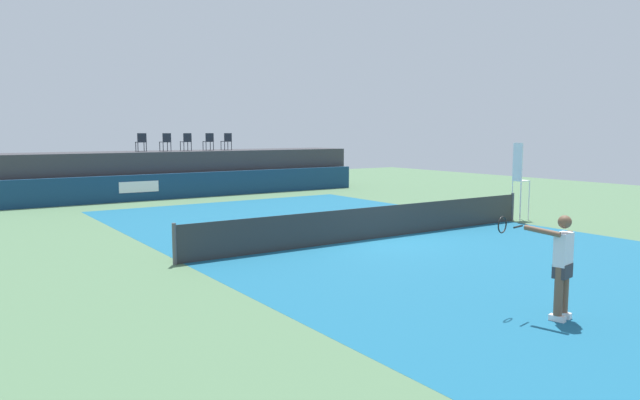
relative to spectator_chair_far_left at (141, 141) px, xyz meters
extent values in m
plane|color=#4C704C|center=(2.20, -12.30, -2.69)|extent=(48.00, 48.00, 0.00)
cube|color=#16597A|center=(2.20, -15.30, -2.69)|extent=(12.00, 22.00, 0.00)
cube|color=navy|center=(2.20, -1.80, -2.09)|extent=(18.00, 0.20, 1.20)
cube|color=white|center=(-0.76, -1.91, -2.03)|extent=(1.80, 0.02, 0.50)
cube|color=#38383D|center=(2.20, 0.00, -1.59)|extent=(18.00, 2.80, 2.20)
cylinder|color=#1E232D|center=(0.21, 0.27, -0.27)|extent=(0.04, 0.04, 0.44)
cylinder|color=#1E232D|center=(-0.19, 0.28, -0.27)|extent=(0.04, 0.04, 0.44)
cylinder|color=#1E232D|center=(0.20, -0.13, -0.27)|extent=(0.04, 0.04, 0.44)
cylinder|color=#1E232D|center=(-0.21, -0.12, -0.27)|extent=(0.04, 0.04, 0.44)
cube|color=#1E232D|center=(0.00, 0.08, -0.04)|extent=(0.46, 0.46, 0.03)
cube|color=#1E232D|center=(0.00, -0.13, 0.19)|extent=(0.44, 0.04, 0.42)
cylinder|color=#1E232D|center=(1.32, 0.06, -0.27)|extent=(0.04, 0.04, 0.44)
cylinder|color=#1E232D|center=(0.92, 0.03, -0.27)|extent=(0.04, 0.04, 0.44)
cylinder|color=#1E232D|center=(1.35, -0.34, -0.27)|extent=(0.04, 0.04, 0.44)
cylinder|color=#1E232D|center=(0.95, -0.37, -0.27)|extent=(0.04, 0.04, 0.44)
cube|color=#1E232D|center=(1.14, -0.15, -0.04)|extent=(0.48, 0.48, 0.03)
cube|color=#1E232D|center=(1.15, -0.36, 0.19)|extent=(0.44, 0.06, 0.42)
cylinder|color=#1E232D|center=(2.42, 0.15, -0.27)|extent=(0.04, 0.04, 0.44)
cylinder|color=#1E232D|center=(2.02, 0.12, -0.27)|extent=(0.04, 0.04, 0.44)
cylinder|color=#1E232D|center=(2.45, -0.26, -0.27)|extent=(0.04, 0.04, 0.44)
cylinder|color=#1E232D|center=(2.05, -0.29, -0.27)|extent=(0.04, 0.04, 0.44)
cube|color=#1E232D|center=(2.23, -0.07, -0.04)|extent=(0.47, 0.47, 0.03)
cube|color=#1E232D|center=(2.25, -0.28, 0.19)|extent=(0.44, 0.06, 0.42)
cylinder|color=#1E232D|center=(3.62, 0.06, -0.27)|extent=(0.04, 0.04, 0.44)
cylinder|color=#1E232D|center=(3.21, 0.06, -0.27)|extent=(0.04, 0.04, 0.44)
cylinder|color=#1E232D|center=(3.61, -0.34, -0.27)|extent=(0.04, 0.04, 0.44)
cylinder|color=#1E232D|center=(3.21, -0.34, -0.27)|extent=(0.04, 0.04, 0.44)
cube|color=#1E232D|center=(3.41, -0.14, -0.04)|extent=(0.44, 0.44, 0.03)
cube|color=#1E232D|center=(3.41, -0.35, 0.19)|extent=(0.44, 0.03, 0.42)
cylinder|color=#1E232D|center=(4.68, 0.20, -0.27)|extent=(0.04, 0.04, 0.44)
cylinder|color=#1E232D|center=(4.28, 0.18, -0.27)|extent=(0.04, 0.04, 0.44)
cylinder|color=#1E232D|center=(4.70, -0.21, -0.27)|extent=(0.04, 0.04, 0.44)
cylinder|color=#1E232D|center=(4.30, -0.23, -0.27)|extent=(0.04, 0.04, 0.44)
cube|color=#1E232D|center=(4.49, -0.02, -0.04)|extent=(0.46, 0.46, 0.03)
cube|color=#1E232D|center=(4.50, -0.22, 0.19)|extent=(0.44, 0.05, 0.42)
cylinder|color=white|center=(9.01, -15.52, -1.99)|extent=(0.04, 0.04, 1.40)
cylinder|color=white|center=(9.06, -15.12, -1.99)|extent=(0.04, 0.04, 1.40)
cylinder|color=white|center=(8.61, -15.48, -1.99)|extent=(0.04, 0.04, 1.40)
cylinder|color=white|center=(8.66, -15.07, -1.99)|extent=(0.04, 0.04, 1.40)
cube|color=white|center=(8.84, -15.30, -1.28)|extent=(0.49, 0.49, 0.03)
cube|color=white|center=(8.63, -15.27, -0.60)|extent=(0.08, 0.44, 1.33)
cube|color=#2D2D2D|center=(2.20, -15.30, -2.22)|extent=(12.40, 0.02, 0.95)
cylinder|color=#4C4C51|center=(-4.00, -15.30, -2.19)|extent=(0.10, 0.10, 1.00)
cylinder|color=#4C4C51|center=(8.40, -15.30, -2.19)|extent=(0.10, 0.10, 1.00)
cube|color=white|center=(0.03, -22.87, -2.64)|extent=(0.17, 0.28, 0.10)
cylinder|color=brown|center=(0.03, -22.87, -2.18)|extent=(0.14, 0.14, 0.82)
cube|color=white|center=(-0.21, -22.92, -2.64)|extent=(0.17, 0.28, 0.10)
cylinder|color=brown|center=(-0.21, -22.92, -2.18)|extent=(0.14, 0.14, 0.82)
cube|color=#333338|center=(-0.09, -22.89, -1.85)|extent=(0.38, 0.28, 0.24)
cube|color=silver|center=(-0.09, -22.89, -1.49)|extent=(0.39, 0.27, 0.56)
sphere|color=brown|center=(-0.09, -22.89, -1.03)|extent=(0.22, 0.22, 0.22)
cylinder|color=brown|center=(0.15, -22.84, -1.51)|extent=(0.09, 0.09, 0.60)
cylinder|color=brown|center=(-0.38, -22.68, -1.19)|extent=(0.21, 0.61, 0.14)
cylinder|color=black|center=(-0.46, -22.26, -1.16)|extent=(0.30, 0.09, 0.03)
torus|color=black|center=(-0.52, -21.98, -1.16)|extent=(0.30, 0.08, 0.30)
sphere|color=#D8EA33|center=(3.08, -10.60, -2.66)|extent=(0.07, 0.07, 0.07)
camera|label=1|loc=(-8.77, -28.54, 0.43)|focal=32.87mm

